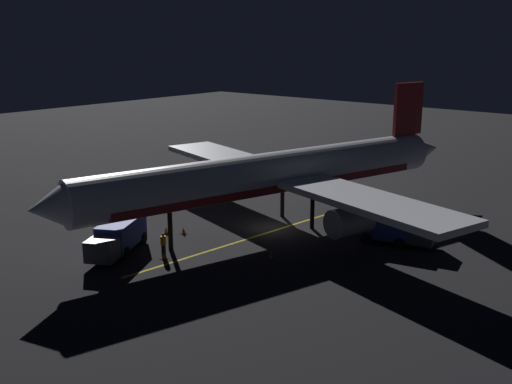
{
  "coord_description": "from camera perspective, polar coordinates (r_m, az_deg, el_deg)",
  "views": [
    {
      "loc": [
        -29.64,
        37.49,
        15.58
      ],
      "look_at": [
        0.0,
        2.0,
        3.5
      ],
      "focal_mm": 42.06,
      "sensor_mm": 36.0,
      "label": 1
    }
  ],
  "objects": [
    {
      "name": "traffic_cone_near_left",
      "position": [
        49.03,
        -6.91,
        -3.69
      ],
      "size": [
        0.5,
        0.5,
        0.55
      ],
      "color": "#EA590F",
      "rests_on": "ground_plane"
    },
    {
      "name": "traffic_cone_far",
      "position": [
        49.35,
        -8.55,
        -3.63
      ],
      "size": [
        0.5,
        0.5,
        0.55
      ],
      "color": "#EA590F",
      "rests_on": "ground_plane"
    },
    {
      "name": "traffic_cone_under_wing",
      "position": [
        43.36,
        1.44,
        -6.07
      ],
      "size": [
        0.5,
        0.5,
        0.55
      ],
      "color": "#EA590F",
      "rests_on": "ground_plane"
    },
    {
      "name": "apron_guide_stripe",
      "position": [
        47.2,
        -1.32,
        -4.63
      ],
      "size": [
        2.62,
        21.64,
        0.01
      ],
      "primitive_type": "cube",
      "rotation": [
        0.0,
        0.0,
        -0.11
      ],
      "color": "gold",
      "rests_on": "ground_plane"
    },
    {
      "name": "ground_crew_worker",
      "position": [
        44.25,
        -8.8,
        -4.93
      ],
      "size": [
        0.4,
        0.4,
        1.74
      ],
      "color": "black",
      "rests_on": "ground_plane"
    },
    {
      "name": "airliner",
      "position": [
        49.43,
        2.1,
        1.68
      ],
      "size": [
        34.95,
        39.32,
        11.34
      ],
      "color": "silver",
      "rests_on": "ground_plane"
    },
    {
      "name": "baggage_truck",
      "position": [
        45.3,
        -12.98,
        -4.19
      ],
      "size": [
        4.93,
        6.76,
        2.38
      ],
      "color": "navy",
      "rests_on": "ground_plane"
    },
    {
      "name": "traffic_cone_near_right",
      "position": [
        43.81,
        -8.77,
        -6.02
      ],
      "size": [
        0.5,
        0.5,
        0.55
      ],
      "color": "#EA590F",
      "rests_on": "ground_plane"
    },
    {
      "name": "catering_truck",
      "position": [
        47.3,
        13.09,
        -3.44
      ],
      "size": [
        5.77,
        3.21,
        2.36
      ],
      "color": "navy",
      "rests_on": "ground_plane"
    },
    {
      "name": "ground_plane",
      "position": [
        50.3,
        1.46,
        -3.53
      ],
      "size": [
        180.0,
        180.0,
        0.2
      ],
      "primitive_type": "cube",
      "color": "black"
    }
  ]
}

